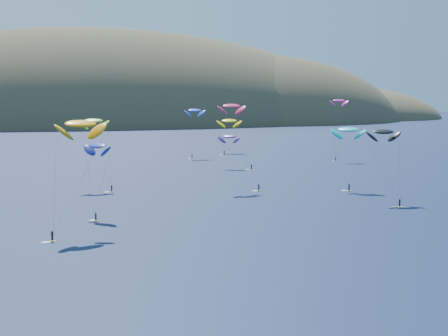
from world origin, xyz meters
TOP-DOWN VIEW (x-y plane):
  - ground at (0.00, 0.00)m, footprint 2800.00×2800.00m
  - island at (39.40, 562.36)m, footprint 730.00×300.00m
  - kitesurfer_2 at (-22.87, 55.69)m, footprint 13.09×13.64m
  - kitesurfer_3 at (-15.99, 114.73)m, footprint 9.33×11.97m
  - kitesurfer_4 at (34.48, 196.03)m, footprint 9.56×7.68m
  - kitesurfer_5 at (56.41, 92.34)m, footprint 10.48×9.82m
  - kitesurfer_6 at (37.49, 152.12)m, footprint 11.93×11.80m
  - kitesurfer_7 at (55.91, 71.56)m, footprint 9.32×13.90m
  - kitesurfer_8 at (91.08, 168.37)m, footprint 8.49×5.46m
  - kitesurfer_9 at (23.74, 103.49)m, footprint 11.17×10.67m
  - kitesurfer_10 at (-18.31, 71.60)m, footprint 7.69×12.33m
  - kitesurfer_11 at (55.72, 213.73)m, footprint 12.72×15.64m

SIDE VIEW (x-z plane):
  - island at x=39.40m, z-range -115.74..94.26m
  - ground at x=0.00m, z-range 0.00..0.00m
  - kitesurfer_6 at x=37.49m, z-range 4.82..19.31m
  - kitesurfer_11 at x=55.72m, z-range 6.06..24.54m
  - kitesurfer_10 at x=-18.31m, z-range 6.97..25.47m
  - kitesurfer_5 at x=56.41m, z-range 7.46..27.87m
  - kitesurfer_7 at x=55.91m, z-range 7.86..28.54m
  - kitesurfer_3 at x=-15.99m, z-range 8.82..31.53m
  - kitesurfer_4 at x=34.48m, z-range 9.15..32.66m
  - kitesurfer_2 at x=-22.87m, z-range 9.53..34.62m
  - kitesurfer_9 at x=23.74m, z-range 11.05..38.04m
  - kitesurfer_8 at x=91.08m, z-range 11.49..39.15m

